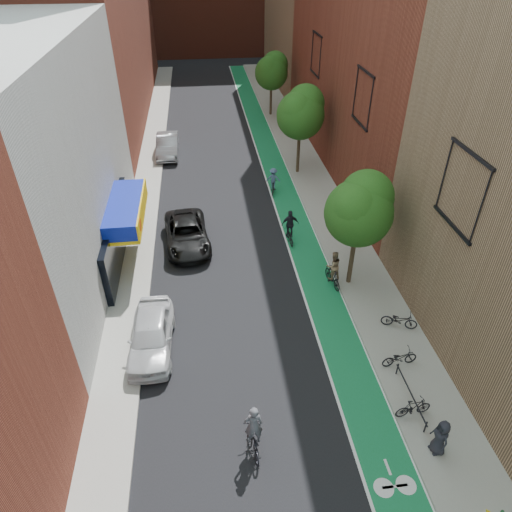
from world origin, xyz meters
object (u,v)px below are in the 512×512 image
object	(u,v)px
parked_car_black	(187,234)
cyclist_lane_near	(333,271)
parked_car_silver	(168,145)
cyclist_lane_mid	(290,230)
cyclist_lane_far	(273,182)
parked_car_white	(151,335)
cyclist_lead	(254,435)
pedestrian	(440,437)

from	to	relation	value
parked_car_black	cyclist_lane_near	distance (m)	9.09
parked_car_silver	cyclist_lane_mid	distance (m)	16.55
cyclist_lane_far	parked_car_white	bearing A→B (deg)	74.91
parked_car_black	cyclist_lane_near	world-z (taller)	cyclist_lane_near
parked_car_silver	cyclist_lane_mid	bearing A→B (deg)	-61.51
parked_car_silver	cyclist_lane_near	world-z (taller)	cyclist_lane_near
parked_car_white	cyclist_lead	xyz separation A→B (m)	(3.97, -5.52, -0.04)
parked_car_white	cyclist_lead	bearing A→B (deg)	-52.61
parked_car_black	parked_car_silver	world-z (taller)	parked_car_silver
parked_car_black	pedestrian	xyz separation A→B (m)	(8.90, -14.87, 0.20)
cyclist_lead	cyclist_lane_mid	xyz separation A→B (m)	(3.83, 13.38, 0.11)
parked_car_white	cyclist_lane_mid	distance (m)	11.08
parked_car_silver	cyclist_lead	distance (m)	28.25
cyclist_lead	cyclist_lane_mid	world-z (taller)	cyclist_lead
parked_car_black	parked_car_white	bearing A→B (deg)	-106.10
parked_car_black	cyclist_lead	size ratio (longest dim) A/B	2.44
pedestrian	cyclist_lead	bearing A→B (deg)	-105.51
parked_car_black	cyclist_lead	distance (m)	14.05
cyclist_lane_near	cyclist_lane_far	bearing A→B (deg)	-92.34
parked_car_black	parked_car_silver	distance (m)	14.21
cyclist_lead	pedestrian	bearing A→B (deg)	167.83
cyclist_lane_far	pedestrian	bearing A→B (deg)	110.78
parked_car_white	cyclist_lead	distance (m)	6.80
cyclist_lead	cyclist_lane_near	xyz separation A→B (m)	(5.33, 9.02, 0.09)
cyclist_lane_mid	pedestrian	size ratio (longest dim) A/B	1.33
cyclist_lane_near	cyclist_lane_mid	bearing A→B (deg)	-81.21
parked_car_white	cyclist_lane_near	world-z (taller)	cyclist_lane_near
parked_car_white	parked_car_silver	distance (m)	22.46
parked_car_silver	cyclist_lead	size ratio (longest dim) A/B	2.27
parked_car_silver	pedestrian	world-z (taller)	pedestrian
parked_car_silver	cyclist_lane_far	world-z (taller)	cyclist_lane_far
cyclist_lead	cyclist_lane_mid	bearing A→B (deg)	-109.26
parked_car_white	parked_car_silver	xyz separation A→B (m)	(0.00, 22.46, 0.03)
cyclist_lane_near	cyclist_lane_far	distance (m)	10.96
cyclist_lane_far	pedestrian	size ratio (longest dim) A/B	1.19
cyclist_lane_far	pedestrian	xyz separation A→B (m)	(2.70, -20.90, 0.10)
parked_car_white	parked_car_black	size ratio (longest dim) A/B	0.87
cyclist_lane_far	pedestrian	distance (m)	21.07
parked_car_white	pedestrian	size ratio (longest dim) A/B	2.93
parked_car_white	parked_car_black	distance (m)	8.49
cyclist_lane_mid	cyclist_lane_far	world-z (taller)	cyclist_lane_mid
cyclist_lead	parked_car_black	bearing A→B (deg)	-83.58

